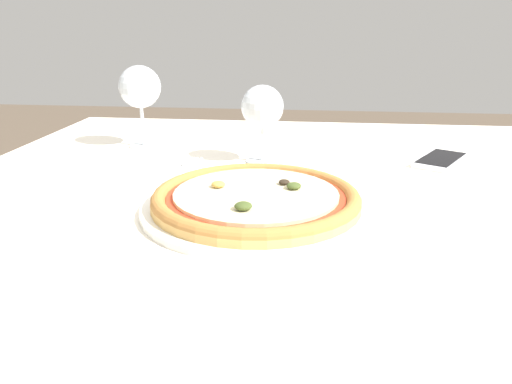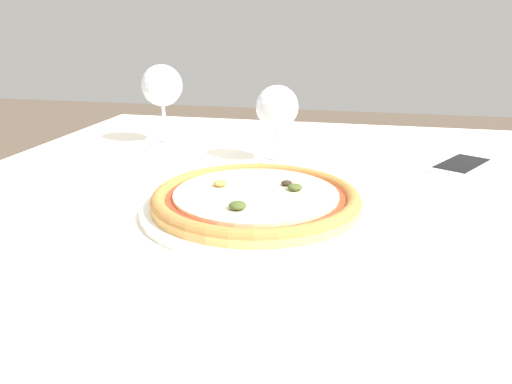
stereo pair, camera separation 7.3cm
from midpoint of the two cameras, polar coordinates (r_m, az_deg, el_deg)
name	(u,v)px [view 2 (the right image)]	position (r m, az deg, el deg)	size (l,w,h in m)	color
dining_table	(369,234)	(0.86, 15.18, -4.75)	(1.47, 1.17, 0.72)	brown
pizza_plate	(256,200)	(0.74, 2.85, -1.00)	(0.34, 0.34, 0.04)	white
fork	(196,167)	(0.96, -4.66, 2.82)	(0.04, 0.17, 0.00)	silver
wine_glass_far_left	(162,87)	(1.13, -8.86, 11.78)	(0.09, 0.09, 0.18)	silver
wine_glass_far_right	(277,109)	(0.97, 4.61, 9.47)	(0.08, 0.08, 0.15)	silver
cell_phone	(462,166)	(1.04, 24.35, 2.73)	(0.13, 0.16, 0.01)	white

